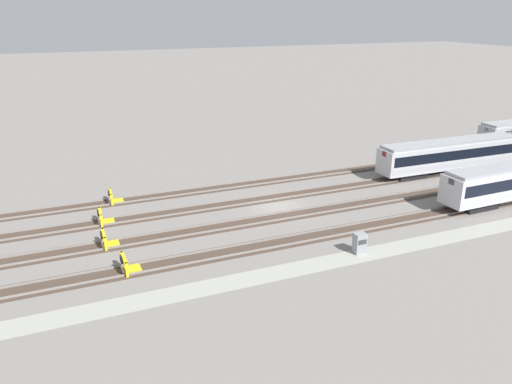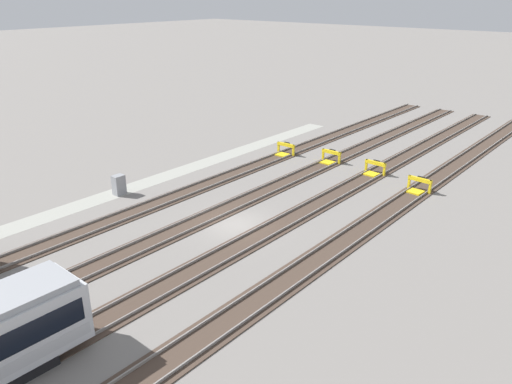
# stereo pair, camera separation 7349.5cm
# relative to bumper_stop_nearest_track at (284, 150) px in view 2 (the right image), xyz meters

# --- Properties ---
(ground_plane) EXTENTS (400.00, 400.00, 0.00)m
(ground_plane) POSITION_rel_bumper_stop_nearest_track_xyz_m (14.89, 7.08, -0.51)
(ground_plane) COLOR gray
(service_walkway) EXTENTS (54.00, 2.00, 0.01)m
(service_walkway) POSITION_rel_bumper_stop_nearest_track_xyz_m (14.89, -4.26, -0.51)
(service_walkway) COLOR #9E9E93
(service_walkway) RESTS_ON ground
(rail_track_nearest) EXTENTS (90.00, 2.23, 0.21)m
(rail_track_nearest) POSITION_rel_bumper_stop_nearest_track_xyz_m (14.89, -0.01, -0.47)
(rail_track_nearest) COLOR #47382D
(rail_track_nearest) RESTS_ON ground
(rail_track_near_inner) EXTENTS (90.00, 2.24, 0.21)m
(rail_track_near_inner) POSITION_rel_bumper_stop_nearest_track_xyz_m (14.89, 4.72, -0.47)
(rail_track_near_inner) COLOR #47382D
(rail_track_near_inner) RESTS_ON ground
(rail_track_middle) EXTENTS (90.00, 2.24, 0.21)m
(rail_track_middle) POSITION_rel_bumper_stop_nearest_track_xyz_m (14.89, 9.44, -0.47)
(rail_track_middle) COLOR #47382D
(rail_track_middle) RESTS_ON ground
(rail_track_far_inner) EXTENTS (90.00, 2.23, 0.21)m
(rail_track_far_inner) POSITION_rel_bumper_stop_nearest_track_xyz_m (14.89, 14.17, -0.47)
(rail_track_far_inner) COLOR #47382D
(rail_track_far_inner) RESTS_ON ground
(bumper_stop_nearest_track) EXTENTS (1.36, 2.01, 1.22)m
(bumper_stop_nearest_track) POSITION_rel_bumper_stop_nearest_track_xyz_m (0.00, 0.00, 0.00)
(bumper_stop_nearest_track) COLOR yellow
(bumper_stop_nearest_track) RESTS_ON ground
(bumper_stop_near_inner_track) EXTENTS (1.34, 2.00, 1.22)m
(bumper_stop_near_inner_track) POSITION_rel_bumper_stop_nearest_track_xyz_m (-0.84, 4.72, 0.00)
(bumper_stop_near_inner_track) COLOR yellow
(bumper_stop_near_inner_track) RESTS_ON ground
(bumper_stop_middle_track) EXTENTS (1.37, 2.01, 1.22)m
(bumper_stop_middle_track) POSITION_rel_bumper_stop_nearest_track_xyz_m (-0.60, 9.43, 0.00)
(bumper_stop_middle_track) COLOR yellow
(bumper_stop_middle_track) RESTS_ON ground
(bumper_stop_far_inner_track) EXTENTS (1.38, 2.01, 1.22)m
(bumper_stop_far_inner_track) POSITION_rel_bumper_stop_nearest_track_xyz_m (0.88, 14.15, 0.00)
(bumper_stop_far_inner_track) COLOR yellow
(bumper_stop_far_inner_track) RESTS_ON ground
(electrical_cabinet) EXTENTS (0.90, 0.73, 1.60)m
(electrical_cabinet) POSITION_rel_bumper_stop_nearest_track_xyz_m (16.70, -3.82, 0.29)
(electrical_cabinet) COLOR gray
(electrical_cabinet) RESTS_ON ground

